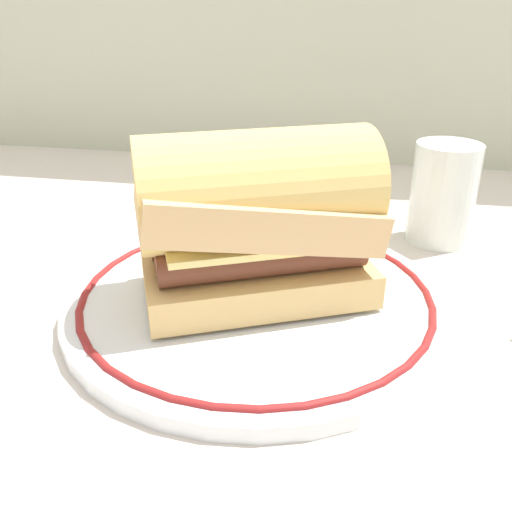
{
  "coord_description": "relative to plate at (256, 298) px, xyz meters",
  "views": [
    {
      "loc": [
        0.09,
        -0.39,
        0.23
      ],
      "look_at": [
        0.02,
        -0.02,
        0.04
      ],
      "focal_mm": 38.99,
      "sensor_mm": 36.0,
      "label": 1
    }
  ],
  "objects": [
    {
      "name": "drinking_glass",
      "position": [
        0.16,
        0.16,
        0.04
      ],
      "size": [
        0.06,
        0.06,
        0.1
      ],
      "color": "silver",
      "rests_on": "ground_plane"
    },
    {
      "name": "sausage_sandwich",
      "position": [
        0.0,
        0.0,
        0.07
      ],
      "size": [
        0.2,
        0.16,
        0.13
      ],
      "rotation": [
        0.0,
        0.0,
        0.42
      ],
      "color": "#E1B870",
      "rests_on": "plate"
    },
    {
      "name": "plate",
      "position": [
        0.0,
        0.0,
        0.0
      ],
      "size": [
        0.3,
        0.3,
        0.01
      ],
      "color": "white",
      "rests_on": "ground_plane"
    },
    {
      "name": "ground_plane",
      "position": [
        -0.02,
        0.02,
        -0.01
      ],
      "size": [
        1.5,
        1.5,
        0.0
      ],
      "primitive_type": "plane",
      "color": "beige"
    }
  ]
}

